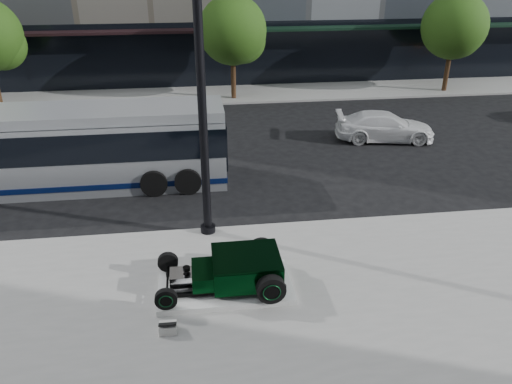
{
  "coord_description": "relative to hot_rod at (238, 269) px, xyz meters",
  "views": [
    {
      "loc": [
        -1.42,
        -15.62,
        7.98
      ],
      "look_at": [
        0.38,
        -1.87,
        1.2
      ],
      "focal_mm": 35.0,
      "sensor_mm": 36.0,
      "label": 1
    }
  ],
  "objects": [
    {
      "name": "sidewalk_far",
      "position": [
        0.52,
        19.18,
        -0.64
      ],
      "size": [
        70.0,
        4.0,
        0.12
      ],
      "primitive_type": "cube",
      "color": "gray",
      "rests_on": "ground"
    },
    {
      "name": "transit_bus",
      "position": [
        -5.81,
        7.24,
        0.79
      ],
      "size": [
        12.12,
        2.88,
        2.92
      ],
      "color": "#A3A7AD",
      "rests_on": "ground"
    },
    {
      "name": "lamppost",
      "position": [
        -0.64,
        2.95,
        3.22
      ],
      "size": [
        0.45,
        0.45,
        8.21
      ],
      "color": "black",
      "rests_on": "sidewalk_near"
    },
    {
      "name": "white_sedan",
      "position": [
        7.79,
        10.47,
        -0.05
      ],
      "size": [
        4.7,
        2.51,
        1.3
      ],
      "primitive_type": "imported",
      "rotation": [
        0.0,
        0.0,
        1.41
      ],
      "color": "white",
      "rests_on": "ground"
    },
    {
      "name": "street_trees",
      "position": [
        1.67,
        18.25,
        3.07
      ],
      "size": [
        29.8,
        3.8,
        5.7
      ],
      "color": "black",
      "rests_on": "sidewalk_far"
    },
    {
      "name": "ground",
      "position": [
        0.52,
        5.18,
        -0.7
      ],
      "size": [
        120.0,
        120.0,
        0.0
      ],
      "primitive_type": "plane",
      "color": "black",
      "rests_on": "ground"
    },
    {
      "name": "hot_rod",
      "position": [
        0.0,
        0.0,
        0.0
      ],
      "size": [
        3.22,
        2.0,
        0.81
      ],
      "color": "black",
      "rests_on": "display_plinth"
    },
    {
      "name": "display_plinth",
      "position": [
        -0.33,
        -0.0,
        -0.5
      ],
      "size": [
        3.4,
        1.8,
        0.15
      ],
      "primitive_type": "cube",
      "color": "silver",
      "rests_on": "sidewalk_near"
    },
    {
      "name": "info_plaque",
      "position": [
        -1.74,
        -1.44,
        -0.45
      ],
      "size": [
        0.4,
        0.3,
        0.31
      ],
      "color": "silver",
      "rests_on": "sidewalk_near"
    }
  ]
}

